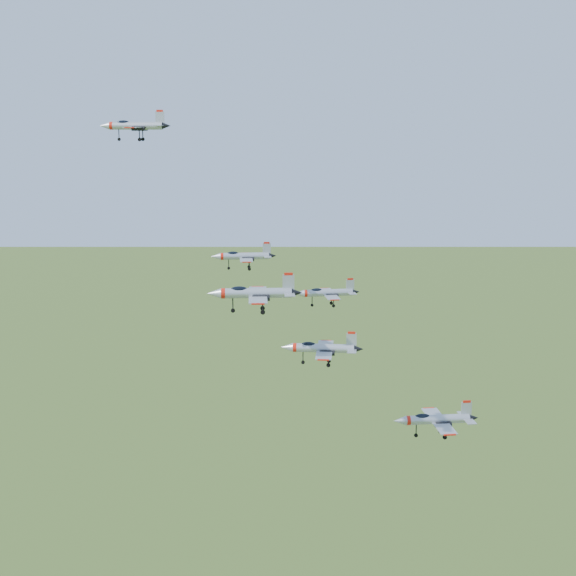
{
  "coord_description": "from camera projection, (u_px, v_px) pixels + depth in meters",
  "views": [
    {
      "loc": [
        -4.36,
        -121.29,
        154.54
      ],
      "look_at": [
        2.97,
        -2.07,
        129.52
      ],
      "focal_mm": 50.0,
      "sensor_mm": 36.0,
      "label": 1
    }
  ],
  "objects": [
    {
      "name": "jet_right_low",
      "position": [
        321.0,
        348.0,
        113.16
      ],
      "size": [
        11.76,
        9.83,
        3.15
      ],
      "rotation": [
        0.0,
        0.0,
        -0.15
      ],
      "color": "#9CA2A8"
    },
    {
      "name": "jet_trail",
      "position": [
        435.0,
        419.0,
        124.27
      ],
      "size": [
        13.62,
        11.23,
        3.64
      ],
      "rotation": [
        0.0,
        0.0,
        0.05
      ],
      "color": "#9CA2A8"
    },
    {
      "name": "jet_left_low",
      "position": [
        326.0,
        293.0,
        133.27
      ],
      "size": [
        11.1,
        9.19,
        2.97
      ],
      "rotation": [
        0.0,
        0.0,
        0.08
      ],
      "color": "#9CA2A8"
    },
    {
      "name": "jet_left_high",
      "position": [
        243.0,
        256.0,
        126.57
      ],
      "size": [
        10.4,
        8.55,
        2.79
      ],
      "rotation": [
        0.0,
        0.0,
        0.02
      ],
      "color": "#9CA2A8"
    },
    {
      "name": "jet_lead",
      "position": [
        134.0,
        126.0,
        124.97
      ],
      "size": [
        11.38,
        9.5,
        3.04
      ],
      "rotation": [
        0.0,
        0.0,
        -0.13
      ],
      "color": "#9CA2A8"
    },
    {
      "name": "jet_right_high",
      "position": [
        253.0,
        293.0,
        109.86
      ],
      "size": [
        13.18,
        10.83,
        3.53
      ],
      "rotation": [
        0.0,
        0.0,
        -0.02
      ],
      "color": "#9CA2A8"
    }
  ]
}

